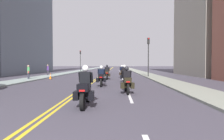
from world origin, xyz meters
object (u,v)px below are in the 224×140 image
at_px(traffic_cone_1, 50,76).
at_px(traffic_light_near, 148,50).
at_px(motorcycle_0, 85,90).
at_px(motorcycle_2, 101,78).
at_px(motorcycle_5, 122,72).
at_px(traffic_light_far, 80,57).
at_px(motorcycle_3, 124,75).
at_px(pedestrian_2, 48,70).
at_px(motorcycle_4, 107,74).
at_px(pedestrian_0, 28,72).
at_px(motorcycle_1, 127,82).

bearing_deg(traffic_cone_1, traffic_light_near, 17.22).
height_order(motorcycle_0, motorcycle_2, motorcycle_0).
distance_m(motorcycle_5, traffic_light_far, 22.30).
relative_size(motorcycle_3, pedestrian_2, 1.36).
bearing_deg(traffic_light_far, motorcycle_0, -78.54).
xyz_separation_m(motorcycle_3, motorcycle_4, (-1.83, 3.00, -0.01)).
bearing_deg(traffic_light_far, motorcycle_2, -75.86).
bearing_deg(pedestrian_2, motorcycle_2, 3.53).
xyz_separation_m(motorcycle_4, pedestrian_0, (-8.51, -1.00, 0.18)).
xyz_separation_m(motorcycle_3, motorcycle_5, (-0.06, 6.36, -0.01)).
xyz_separation_m(traffic_cone_1, pedestrian_0, (-2.12, -0.78, 0.47)).
distance_m(traffic_cone_1, pedestrian_2, 7.36).
height_order(motorcycle_5, traffic_cone_1, motorcycle_5).
xyz_separation_m(motorcycle_0, motorcycle_3, (1.98, 10.61, 0.01)).
bearing_deg(motorcycle_1, pedestrian_0, 135.88).
relative_size(motorcycle_2, traffic_light_far, 0.43).
xyz_separation_m(motorcycle_5, pedestrian_2, (-11.00, 3.19, 0.19)).
bearing_deg(pedestrian_2, traffic_light_far, 143.35).
relative_size(motorcycle_1, traffic_light_near, 0.42).
distance_m(motorcycle_2, motorcycle_3, 4.08).
xyz_separation_m(motorcycle_0, traffic_cone_1, (-6.24, 13.39, -0.29)).
bearing_deg(motorcycle_5, traffic_light_far, 111.95).
relative_size(motorcycle_0, motorcycle_3, 0.98).
bearing_deg(motorcycle_5, motorcycle_4, -120.99).
relative_size(traffic_light_near, traffic_light_far, 1.03).
bearing_deg(pedestrian_0, pedestrian_2, 162.13).
bearing_deg(traffic_light_far, pedestrian_0, -92.02).
xyz_separation_m(motorcycle_4, traffic_light_far, (-7.65, 23.38, 2.79)).
relative_size(motorcycle_3, traffic_light_near, 0.44).
bearing_deg(motorcycle_5, motorcycle_3, -92.67).
bearing_deg(motorcycle_4, motorcycle_5, 61.17).
xyz_separation_m(motorcycle_0, pedestrian_2, (-9.09, 20.17, 0.20)).
relative_size(motorcycle_2, pedestrian_2, 1.30).
bearing_deg(motorcycle_0, motorcycle_5, 81.79).
relative_size(motorcycle_2, motorcycle_5, 1.02).
distance_m(traffic_cone_1, traffic_light_near, 12.53).
distance_m(motorcycle_5, traffic_cone_1, 8.91).
height_order(motorcycle_3, motorcycle_5, motorcycle_3).
xyz_separation_m(motorcycle_1, motorcycle_5, (0.07, 13.48, 0.01)).
distance_m(traffic_light_near, pedestrian_2, 15.01).
xyz_separation_m(motorcycle_1, traffic_light_far, (-9.35, 33.50, 2.79)).
bearing_deg(motorcycle_3, motorcycle_2, -115.03).
height_order(pedestrian_0, pedestrian_2, pedestrian_2).
relative_size(motorcycle_1, traffic_cone_1, 2.96).
xyz_separation_m(motorcycle_2, motorcycle_4, (0.10, 6.60, -0.00)).
distance_m(motorcycle_3, motorcycle_4, 3.51).
height_order(motorcycle_4, traffic_light_near, traffic_light_near).
distance_m(motorcycle_1, pedestrian_0, 13.68).
bearing_deg(traffic_light_far, pedestrian_2, -95.38).
relative_size(motorcycle_2, traffic_light_near, 0.42).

